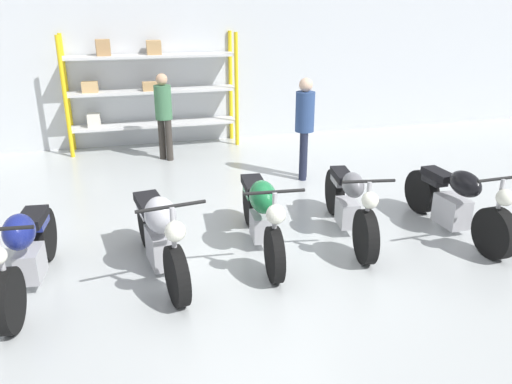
% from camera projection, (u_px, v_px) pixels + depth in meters
% --- Properties ---
extents(ground_plane, '(30.00, 30.00, 0.00)m').
position_uv_depth(ground_plane, '(265.00, 257.00, 6.02)').
color(ground_plane, '#B2B7B7').
extents(back_wall, '(30.00, 0.08, 3.60)m').
position_uv_depth(back_wall, '(188.00, 57.00, 10.52)').
color(back_wall, silver).
rests_on(back_wall, ground_plane).
extents(shelving_rack, '(3.46, 0.63, 2.33)m').
position_uv_depth(shelving_rack, '(147.00, 88.00, 10.15)').
color(shelving_rack, yellow).
rests_on(shelving_rack, ground_plane).
extents(motorcycle_blue, '(0.62, 2.05, 1.03)m').
position_uv_depth(motorcycle_blue, '(27.00, 252.00, 5.19)').
color(motorcycle_blue, black).
rests_on(motorcycle_blue, ground_plane).
extents(motorcycle_silver, '(0.69, 2.03, 1.07)m').
position_uv_depth(motorcycle_silver, '(159.00, 234.00, 5.54)').
color(motorcycle_silver, black).
rests_on(motorcycle_silver, ground_plane).
extents(motorcycle_green, '(0.66, 2.17, 1.04)m').
position_uv_depth(motorcycle_green, '(261.00, 212.00, 6.05)').
color(motorcycle_green, black).
rests_on(motorcycle_green, ground_plane).
extents(motorcycle_grey, '(0.68, 2.13, 1.01)m').
position_uv_depth(motorcycle_grey, '(349.00, 203.00, 6.45)').
color(motorcycle_grey, black).
rests_on(motorcycle_grey, ground_plane).
extents(motorcycle_black, '(0.65, 2.11, 1.00)m').
position_uv_depth(motorcycle_black, '(456.00, 202.00, 6.53)').
color(motorcycle_black, black).
rests_on(motorcycle_black, ground_plane).
extents(person_browsing, '(0.45, 0.45, 1.66)m').
position_uv_depth(person_browsing, '(164.00, 110.00, 9.44)').
color(person_browsing, '#38332D').
rests_on(person_browsing, ground_plane).
extents(person_near_rack, '(0.42, 0.42, 1.73)m').
position_uv_depth(person_near_rack, '(305.00, 121.00, 8.38)').
color(person_near_rack, '#1E2338').
rests_on(person_near_rack, ground_plane).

